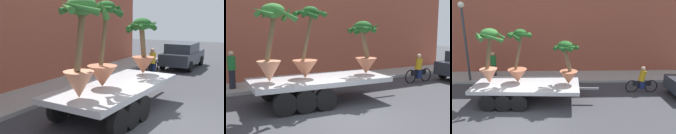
{
  "view_description": "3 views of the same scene",
  "coord_description": "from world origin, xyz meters",
  "views": [
    {
      "loc": [
        -7.78,
        -1.88,
        3.16
      ],
      "look_at": [
        1.42,
        3.19,
        1.28
      ],
      "focal_mm": 44.7,
      "sensor_mm": 36.0,
      "label": 1
    },
    {
      "loc": [
        -4.37,
        -7.24,
        2.93
      ],
      "look_at": [
        1.37,
        3.06,
        1.21
      ],
      "focal_mm": 44.9,
      "sensor_mm": 36.0,
      "label": 2
    },
    {
      "loc": [
        1.74,
        -7.92,
        4.77
      ],
      "look_at": [
        2.04,
        3.22,
        1.58
      ],
      "focal_mm": 34.65,
      "sensor_mm": 36.0,
      "label": 3
    }
  ],
  "objects": [
    {
      "name": "ground_plane",
      "position": [
        0.0,
        0.0,
        0.0
      ],
      "size": [
        60.0,
        60.0,
        0.0
      ],
      "primitive_type": "plane",
      "color": "#38383D"
    },
    {
      "name": "sidewalk",
      "position": [
        0.0,
        6.1,
        0.07
      ],
      "size": [
        24.0,
        2.2,
        0.15
      ],
      "primitive_type": "cube",
      "color": "#A39E99",
      "rests_on": "ground"
    },
    {
      "name": "flatbed_trailer",
      "position": [
        -0.11,
        2.34,
        0.75
      ],
      "size": [
        6.27,
        2.54,
        0.98
      ],
      "color": "#B7BABF",
      "rests_on": "ground"
    },
    {
      "name": "potted_palm_rear",
      "position": [
        -1.64,
        2.46,
        2.42
      ],
      "size": [
        1.55,
        1.48,
        2.74
      ],
      "color": "tan",
      "rests_on": "flatbed_trailer"
    },
    {
      "name": "potted_palm_middle",
      "position": [
        -0.26,
        2.57,
        2.07
      ],
      "size": [
        1.33,
        1.33,
        2.7
      ],
      "color": "#B26647",
      "rests_on": "flatbed_trailer"
    },
    {
      "name": "potted_palm_front",
      "position": [
        2.18,
        2.25,
        2.07
      ],
      "size": [
        1.33,
        1.39,
        2.17
      ],
      "color": "#B26647",
      "rests_on": "flatbed_trailer"
    },
    {
      "name": "cyclist",
      "position": [
        6.44,
        3.43,
        0.67
      ],
      "size": [
        1.84,
        0.34,
        1.54
      ],
      "color": "black",
      "rests_on": "ground"
    },
    {
      "name": "parked_car",
      "position": [
        9.75,
        2.65,
        0.83
      ],
      "size": [
        4.22,
        1.95,
        1.58
      ],
      "color": "#2D333D",
      "rests_on": "ground"
    }
  ]
}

